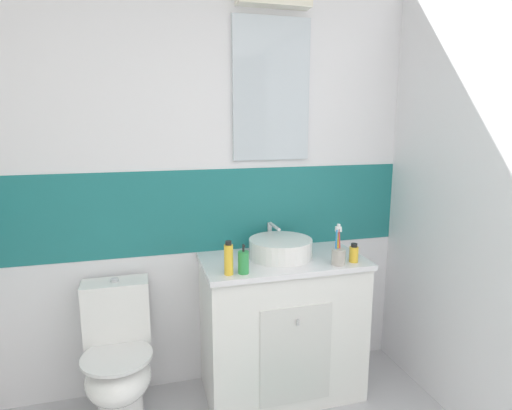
{
  "coord_description": "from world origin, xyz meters",
  "views": [
    {
      "loc": [
        -0.33,
        -0.08,
        1.63
      ],
      "look_at": [
        0.24,
        1.96,
        1.21
      ],
      "focal_mm": 29.83,
      "sensor_mm": 36.0,
      "label": 1
    }
  ],
  "objects_px": {
    "sink_basin": "(280,247)",
    "lotion_bottle_short": "(354,253)",
    "deodorant_spray_can": "(229,259)",
    "toothbrush_cup": "(338,255)",
    "soap_dispenser": "(243,262)",
    "toilet": "(118,359)"
  },
  "relations": [
    {
      "from": "deodorant_spray_can",
      "to": "sink_basin",
      "type": "bearing_deg",
      "value": 30.16
    },
    {
      "from": "sink_basin",
      "to": "deodorant_spray_can",
      "type": "relative_size",
      "value": 2.29
    },
    {
      "from": "toilet",
      "to": "toothbrush_cup",
      "type": "height_order",
      "value": "toothbrush_cup"
    },
    {
      "from": "toilet",
      "to": "soap_dispenser",
      "type": "height_order",
      "value": "soap_dispenser"
    },
    {
      "from": "sink_basin",
      "to": "deodorant_spray_can",
      "type": "bearing_deg",
      "value": -149.84
    },
    {
      "from": "lotion_bottle_short",
      "to": "toothbrush_cup",
      "type": "bearing_deg",
      "value": -171.44
    },
    {
      "from": "sink_basin",
      "to": "toilet",
      "type": "distance_m",
      "value": 1.08
    },
    {
      "from": "toilet",
      "to": "lotion_bottle_short",
      "type": "relative_size",
      "value": 7.16
    },
    {
      "from": "toilet",
      "to": "lotion_bottle_short",
      "type": "height_order",
      "value": "lotion_bottle_short"
    },
    {
      "from": "soap_dispenser",
      "to": "deodorant_spray_can",
      "type": "bearing_deg",
      "value": 178.09
    },
    {
      "from": "sink_basin",
      "to": "toothbrush_cup",
      "type": "bearing_deg",
      "value": -38.02
    },
    {
      "from": "sink_basin",
      "to": "soap_dispenser",
      "type": "xyz_separation_m",
      "value": [
        -0.27,
        -0.21,
        0.0
      ]
    },
    {
      "from": "toothbrush_cup",
      "to": "soap_dispenser",
      "type": "xyz_separation_m",
      "value": [
        -0.54,
        0.0,
        0.0
      ]
    },
    {
      "from": "lotion_bottle_short",
      "to": "deodorant_spray_can",
      "type": "distance_m",
      "value": 0.72
    },
    {
      "from": "sink_basin",
      "to": "lotion_bottle_short",
      "type": "bearing_deg",
      "value": -27.64
    },
    {
      "from": "toothbrush_cup",
      "to": "lotion_bottle_short",
      "type": "xyz_separation_m",
      "value": [
        0.1,
        0.02,
        -0.01
      ]
    },
    {
      "from": "toothbrush_cup",
      "to": "toilet",
      "type": "bearing_deg",
      "value": 171.03
    },
    {
      "from": "toilet",
      "to": "deodorant_spray_can",
      "type": "height_order",
      "value": "deodorant_spray_can"
    },
    {
      "from": "lotion_bottle_short",
      "to": "deodorant_spray_can",
      "type": "height_order",
      "value": "deodorant_spray_can"
    },
    {
      "from": "lotion_bottle_short",
      "to": "toilet",
      "type": "bearing_deg",
      "value": 172.39
    },
    {
      "from": "sink_basin",
      "to": "toothbrush_cup",
      "type": "height_order",
      "value": "toothbrush_cup"
    },
    {
      "from": "toothbrush_cup",
      "to": "lotion_bottle_short",
      "type": "height_order",
      "value": "toothbrush_cup"
    }
  ]
}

